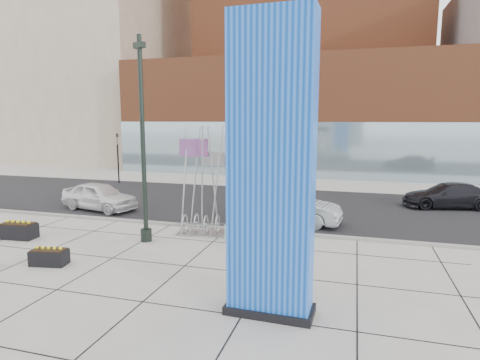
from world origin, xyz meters
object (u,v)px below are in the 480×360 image
(lamp_post, at_px, (144,160))
(car_silver_mid, at_px, (292,208))
(blue_pylon, at_px, (271,174))
(overhead_street_sign, at_px, (253,156))
(car_white_west, at_px, (99,196))
(public_art_sculpture, at_px, (201,206))

(lamp_post, distance_m, car_silver_mid, 7.83)
(blue_pylon, xyz_separation_m, lamp_post, (-6.52, 4.93, -0.30))
(overhead_street_sign, xyz_separation_m, car_silver_mid, (1.44, 2.23, -2.79))
(car_white_west, distance_m, car_silver_mid, 11.25)
(blue_pylon, xyz_separation_m, public_art_sculpture, (-4.61, 6.62, -2.54))
(blue_pylon, bearing_deg, car_silver_mid, 97.26)
(lamp_post, xyz_separation_m, overhead_street_sign, (4.17, 2.49, 0.06))
(lamp_post, distance_m, overhead_street_sign, 4.86)
(public_art_sculpture, relative_size, car_white_west, 1.06)
(car_white_west, bearing_deg, public_art_sculpture, -100.31)
(blue_pylon, relative_size, overhead_street_sign, 1.90)
(lamp_post, relative_size, car_white_west, 1.84)
(lamp_post, distance_m, public_art_sculpture, 3.40)
(blue_pylon, distance_m, car_silver_mid, 10.16)
(car_white_west, xyz_separation_m, car_silver_mid, (11.25, 0.05, 0.01))
(car_silver_mid, bearing_deg, overhead_street_sign, 153.45)
(blue_pylon, relative_size, public_art_sculpture, 1.60)
(blue_pylon, distance_m, lamp_post, 8.19)
(public_art_sculpture, bearing_deg, car_silver_mid, 31.81)
(public_art_sculpture, xyz_separation_m, car_silver_mid, (3.69, 3.03, -0.49))
(public_art_sculpture, relative_size, car_silver_mid, 1.01)
(blue_pylon, height_order, car_white_west, blue_pylon)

